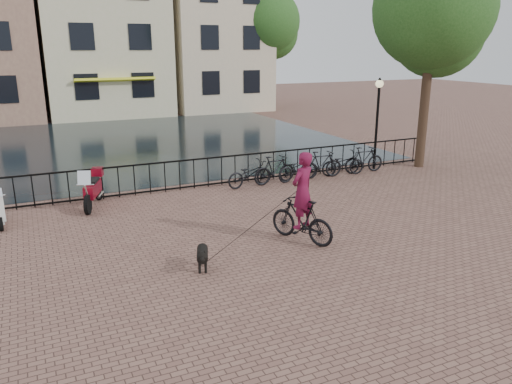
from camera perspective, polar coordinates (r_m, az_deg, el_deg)
name	(u,v)px	position (r m, az deg, el deg)	size (l,w,h in m)	color
ground	(319,288)	(10.25, 7.17, -10.79)	(100.00, 100.00, 0.00)	brown
canal_water	(137,142)	(25.89, -13.45, 5.56)	(20.00, 20.00, 0.00)	black
railing	(194,174)	(16.96, -7.10, 2.07)	(20.00, 0.05, 1.02)	black
canal_house_mid	(100,27)	(38.09, -17.39, 17.53)	(8.00, 9.50, 11.80)	#C2C193
canal_house_right	(208,18)	(40.06, -5.45, 19.15)	(7.00, 9.00, 13.30)	beige
tree_near_right	(434,9)	(20.64, 19.63, 19.14)	(4.48, 4.48, 8.24)	black
tree_far_right	(267,22)	(38.64, 1.32, 18.88)	(4.76, 4.76, 8.76)	black
lamp_post	(378,109)	(19.65, 13.75, 9.25)	(0.30, 0.30, 3.45)	black
cyclist	(302,203)	(12.15, 5.29, -1.22)	(1.27, 1.98, 2.63)	black
dog	(202,257)	(10.89, -6.14, -7.37)	(0.55, 0.91, 0.58)	black
motorcycle	(92,185)	(15.63, -18.20, 0.74)	(1.06, 1.91, 1.33)	maroon
parked_bike_0	(250,174)	(17.05, -0.70, 2.08)	(0.60, 1.72, 0.90)	black
parked_bike_1	(275,170)	(17.43, 2.15, 2.56)	(0.47, 1.66, 1.00)	black
parked_bike_2	(298,168)	(17.88, 4.87, 2.71)	(0.60, 1.72, 0.90)	black
parked_bike_3	(321,165)	(18.35, 7.46, 3.13)	(0.47, 1.66, 1.00)	black
parked_bike_4	(343,163)	(18.87, 9.90, 3.25)	(0.60, 1.72, 0.90)	black
parked_bike_5	(364,160)	(19.41, 12.23, 3.63)	(0.47, 1.66, 1.00)	black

